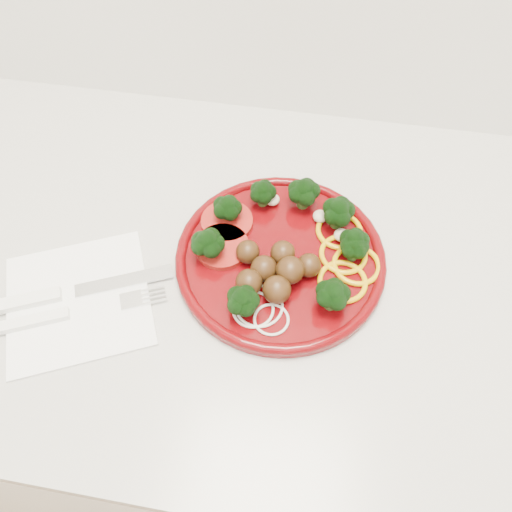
% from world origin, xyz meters
% --- Properties ---
extents(counter, '(2.40, 0.60, 0.90)m').
position_xyz_m(counter, '(0.00, 1.70, 0.45)').
color(counter, silver).
rests_on(counter, ground).
extents(plate, '(0.27, 0.27, 0.05)m').
position_xyz_m(plate, '(-0.03, 1.71, 0.92)').
color(plate, '#4E0407').
rests_on(plate, counter).
extents(napkin, '(0.23, 0.23, 0.00)m').
position_xyz_m(napkin, '(-0.27, 1.61, 0.90)').
color(napkin, white).
rests_on(napkin, counter).
extents(knife, '(0.21, 0.11, 0.01)m').
position_xyz_m(knife, '(-0.30, 1.61, 0.91)').
color(knife, silver).
rests_on(knife, napkin).
extents(fork, '(0.19, 0.10, 0.01)m').
position_xyz_m(fork, '(-0.29, 1.58, 0.91)').
color(fork, white).
rests_on(fork, napkin).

